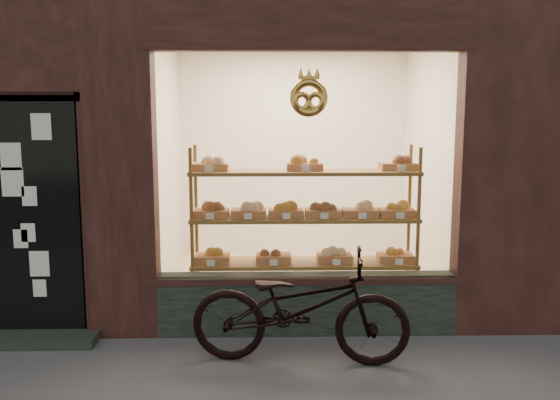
{
  "coord_description": "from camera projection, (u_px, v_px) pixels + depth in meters",
  "views": [
    {
      "loc": [
        0.08,
        -3.4,
        2.11
      ],
      "look_at": [
        0.2,
        2.0,
        1.26
      ],
      "focal_mm": 40.0,
      "sensor_mm": 36.0,
      "label": 1
    }
  ],
  "objects": [
    {
      "name": "display_shelf",
      "position": [
        304.0,
        233.0,
        6.08
      ],
      "size": [
        2.2,
        0.45,
        1.7
      ],
      "color": "olive",
      "rests_on": "ground"
    },
    {
      "name": "bicycle",
      "position": [
        300.0,
        307.0,
        5.05
      ],
      "size": [
        1.83,
        0.83,
        0.93
      ],
      "primitive_type": "imported",
      "rotation": [
        0.0,
        0.0,
        1.45
      ],
      "color": "black",
      "rests_on": "ground"
    }
  ]
}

